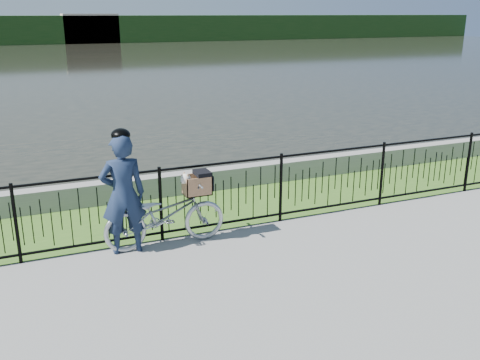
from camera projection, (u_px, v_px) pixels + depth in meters
name	position (u px, v px, depth m)	size (l,w,h in m)	color
ground	(268.00, 273.00, 7.07)	(120.00, 120.00, 0.00)	gray
grass_strip	(203.00, 209.00, 9.36)	(60.00, 2.00, 0.01)	#3D6620
water	(55.00, 64.00, 36.07)	(120.00, 120.00, 0.00)	#26261D
quay_wall	(186.00, 183.00, 10.18)	(60.00, 0.30, 0.40)	gray
fence	(223.00, 196.00, 8.31)	(14.00, 0.06, 1.15)	black
far_treeline	(33.00, 30.00, 59.35)	(120.00, 6.00, 3.00)	#1F3F18
far_building_right	(90.00, 28.00, 60.23)	(6.00, 3.00, 3.20)	#BAA895
bicycle_rig	(166.00, 214.00, 7.79)	(1.80, 0.63, 1.09)	#A6ACB1
cyclist	(123.00, 193.00, 7.46)	(0.65, 0.44, 1.80)	#15213A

